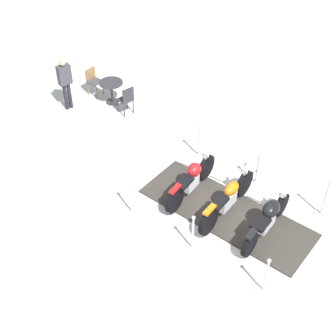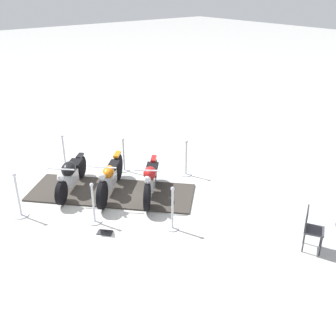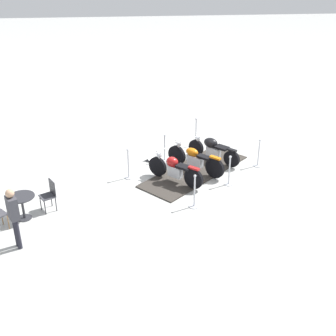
{
  "view_description": "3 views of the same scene",
  "coord_description": "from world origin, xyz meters",
  "views": [
    {
      "loc": [
        2.68,
        8.0,
        8.65
      ],
      "look_at": [
        1.28,
        -1.08,
        0.71
      ],
      "focal_mm": 51.88,
      "sensor_mm": 36.0,
      "label": 1
    },
    {
      "loc": [
        -4.61,
        -8.24,
        5.19
      ],
      "look_at": [
        1.31,
        -0.79,
        0.65
      ],
      "focal_mm": 42.42,
      "sensor_mm": 36.0,
      "label": 2
    },
    {
      "loc": [
        13.54,
        -2.38,
        7.0
      ],
      "look_at": [
        1.09,
        -1.07,
        0.74
      ],
      "focal_mm": 46.92,
      "sensor_mm": 36.0,
      "label": 3
    }
  ],
  "objects": [
    {
      "name": "ground_plane",
      "position": [
        0.0,
        0.0,
        0.0
      ],
      "size": [
        80.0,
        80.0,
        0.0
      ],
      "primitive_type": "plane",
      "color": "silver"
    },
    {
      "name": "display_platform",
      "position": [
        0.0,
        0.0,
        0.02
      ],
      "size": [
        4.1,
        4.24,
        0.04
      ],
      "primitive_type": "cube",
      "rotation": [
        0.0,
        0.0,
        -0.82
      ],
      "color": "#38332D",
      "rests_on": "ground_plane"
    },
    {
      "name": "motorcycle_black",
      "position": [
        -0.76,
        0.76,
        0.51
      ],
      "size": [
        1.62,
        1.61,
        0.9
      ],
      "rotation": [
        0.0,
        0.0,
        -2.36
      ],
      "color": "black",
      "rests_on": "display_platform"
    },
    {
      "name": "motorcycle_copper",
      "position": [
        -0.02,
        -0.02,
        0.5
      ],
      "size": [
        1.75,
        1.72,
        1.04
      ],
      "rotation": [
        0.0,
        0.0,
        -2.37
      ],
      "color": "black",
      "rests_on": "display_platform"
    },
    {
      "name": "motorcycle_maroon",
      "position": [
        0.72,
        -0.81,
        0.51
      ],
      "size": [
        1.55,
        1.66,
        1.01
      ],
      "rotation": [
        0.0,
        0.0,
        -2.32
      ],
      "color": "black",
      "rests_on": "display_platform"
    },
    {
      "name": "stanchion_left_rear",
      "position": [
        2.3,
        -0.39,
        0.34
      ],
      "size": [
        0.34,
        0.34,
        1.08
      ],
      "color": "silver",
      "rests_on": "ground_plane"
    },
    {
      "name": "stanchion_right_mid",
      "position": [
        -1.04,
        -0.96,
        0.33
      ],
      "size": [
        0.33,
        0.33,
        1.04
      ],
      "color": "silver",
      "rests_on": "ground_plane"
    },
    {
      "name": "stanchion_right_rear",
      "position": [
        0.22,
        -2.32,
        0.39
      ],
      "size": [
        0.29,
        0.29,
        1.09
      ],
      "color": "silver",
      "rests_on": "ground_plane"
    },
    {
      "name": "stanchion_left_mid",
      "position": [
        1.04,
        0.96,
        0.37
      ],
      "size": [
        0.29,
        0.29,
        1.05
      ],
      "color": "silver",
      "rests_on": "ground_plane"
    },
    {
      "name": "stanchion_left_front",
      "position": [
        -0.22,
        2.32,
        0.34
      ],
      "size": [
        0.32,
        0.32,
        1.04
      ],
      "color": "silver",
      "rests_on": "ground_plane"
    },
    {
      "name": "stanchion_right_front",
      "position": [
        -2.3,
        0.39,
        0.36
      ],
      "size": [
        0.35,
        0.35,
        1.15
      ],
      "color": "silver",
      "rests_on": "ground_plane"
    },
    {
      "name": "info_placard",
      "position": [
        -1.08,
        -1.5,
        0.06
      ],
      "size": [
        0.38,
        0.39,
        0.2
      ],
      "rotation": [
        0.0,
        0.0,
        2.32
      ],
      "color": "#333338",
      "rests_on": "ground_plane"
    },
    {
      "name": "cafe_table",
      "position": [
        2.43,
        -5.39,
        0.56
      ],
      "size": [
        0.76,
        0.76,
        0.74
      ],
      "color": "#2D2D33",
      "rests_on": "ground_plane"
    },
    {
      "name": "cafe_chair_near_table",
      "position": [
        2.98,
        -6.0,
        0.53
      ],
      "size": [
        0.56,
        0.56,
        0.89
      ],
      "rotation": [
        0.0,
        0.0,
        2.3
      ],
      "color": "olive",
      "rests_on": "ground_plane"
    },
    {
      "name": "cafe_chair_across_table",
      "position": [
        2.01,
        -4.68,
        0.55
      ],
      "size": [
        0.55,
        0.55,
        0.95
      ],
      "rotation": [
        0.0,
        0.0,
        -1.04
      ],
      "color": "#2D2D33",
      "rests_on": "ground_plane"
    },
    {
      "name": "bystander_person",
      "position": [
        3.82,
        -5.27,
        1.03
      ],
      "size": [
        0.46,
        0.38,
        1.72
      ],
      "rotation": [
        0.0,
        0.0,
        2.06
      ],
      "color": "#23232D",
      "rests_on": "ground_plane"
    }
  ]
}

